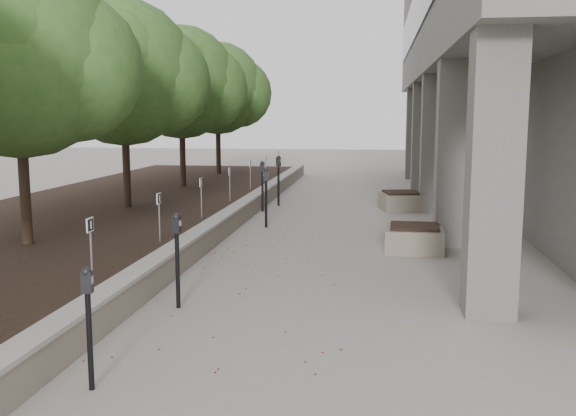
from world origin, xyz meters
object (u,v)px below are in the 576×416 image
Objects in this scene: crabapple_tree_2 at (19,99)px; parking_meter_3 at (266,198)px; parking_meter_4 at (262,186)px; parking_meter_5 at (278,181)px; crabapple_tree_3 at (124,104)px; parking_meter_2 at (177,261)px; crabapple_tree_5 at (218,108)px; planter_back at (402,201)px; parking_meter_1 at (89,329)px; crabapple_tree_4 at (182,106)px; planter_front at (414,238)px.

crabapple_tree_2 is 6.45m from parking_meter_3.
parking_meter_4 is 0.94× the size of parking_meter_5.
parking_meter_2 is at bearing -63.20° from crabapple_tree_3.
crabapple_tree_3 is at bearing -90.00° from crabapple_tree_5.
planter_back is at bearing -43.10° from crabapple_tree_5.
parking_meter_1 is (3.68, -5.23, -2.46)m from crabapple_tree_2.
crabapple_tree_2 is at bearing -90.00° from crabapple_tree_5.
parking_meter_5 is at bearing 102.23° from parking_meter_2.
parking_meter_1 is 0.88× the size of parking_meter_4.
parking_meter_4 is (3.25, 7.30, -2.37)m from crabapple_tree_2.
parking_meter_1 reaches higher than planter_back.
parking_meter_3 is (3.82, 4.63, -2.37)m from crabapple_tree_2.
crabapple_tree_3 is at bearing -115.09° from parking_meter_5.
crabapple_tree_3 is at bearing -90.00° from crabapple_tree_4.
crabapple_tree_3 reaches higher than parking_meter_4.
crabapple_tree_5 reaches higher than parking_meter_5.
crabapple_tree_4 is 3.61× the size of parking_meter_3.
parking_meter_3 is 1.27× the size of planter_front.
crabapple_tree_2 is 15.00m from crabapple_tree_5.
parking_meter_3 reaches higher than planter_back.
parking_meter_2 is 11.08m from planter_back.
parking_meter_1 is 8.34m from planter_front.
parking_meter_2 is at bearing -73.29° from crabapple_tree_4.
parking_meter_2 is at bearing -102.98° from parking_meter_3.
parking_meter_4 is 1.26× the size of planter_front.
crabapple_tree_3 is 4.48× the size of planter_back.
parking_meter_3 is at bearing -73.94° from parking_meter_4.
planter_front is at bearing -45.82° from parking_meter_3.
parking_meter_1 is at bearing -116.42° from planter_front.
crabapple_tree_5 is 8.69m from parking_meter_4.
planter_back is at bearing 82.14° from parking_meter_2.
parking_meter_3 is 2.73m from parking_meter_4.
parking_meter_4 is 6.55m from planter_front.
parking_meter_4 is at bearing 129.29° from planter_front.
parking_meter_2 reaches higher than parking_meter_1.
parking_meter_1 is (3.68, -15.23, -2.46)m from crabapple_tree_4.
crabapple_tree_2 is at bearing -163.15° from planter_front.
parking_meter_1 is (3.68, -20.23, -2.46)m from crabapple_tree_5.
planter_back is (7.35, 8.12, -2.84)m from crabapple_tree_2.
planter_front is at bearing -46.41° from crabapple_tree_4.
crabapple_tree_3 is at bearing 162.40° from parking_meter_3.
parking_meter_5 is at bearing 67.53° from crabapple_tree_2.
parking_meter_4 is at bearing 90.05° from parking_meter_3.
crabapple_tree_3 is 4.58× the size of planter_front.
crabapple_tree_5 is at bearing 138.53° from parking_meter_5.
parking_meter_3 is (0.12, 6.96, 0.04)m from parking_meter_2.
parking_meter_5 is (3.54, -1.45, -2.33)m from crabapple_tree_4.
parking_meter_2 is at bearing -77.94° from crabapple_tree_5.
parking_meter_3 is 1.01× the size of parking_meter_4.
planter_front is (4.14, -5.06, -0.47)m from parking_meter_4.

